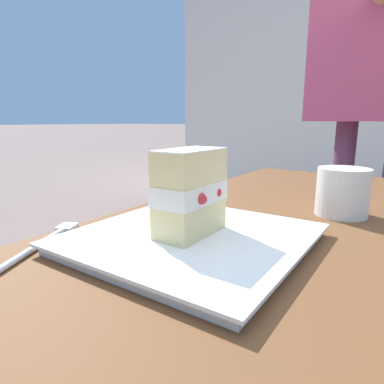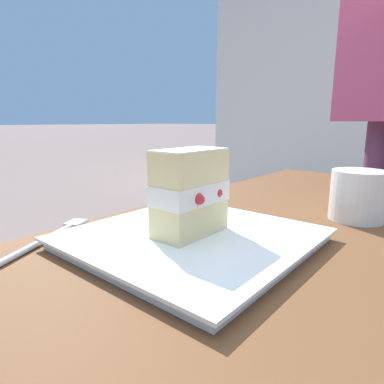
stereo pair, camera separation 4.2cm
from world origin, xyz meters
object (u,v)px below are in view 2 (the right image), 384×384
dessert_fork (53,236)px  coffee_cup (358,195)px  dessert_plate (192,239)px  cake_slice (190,192)px

dessert_fork → coffee_cup: size_ratio=1.86×
dessert_plate → dessert_fork: size_ratio=1.77×
cake_slice → coffee_cup: size_ratio=1.28×
dessert_fork → coffee_cup: 0.47m
dessert_plate → coffee_cup: coffee_cup is taller
cake_slice → coffee_cup: bearing=-27.3°
cake_slice → coffee_cup: cake_slice is taller
coffee_cup → dessert_plate: bearing=152.7°
cake_slice → coffee_cup: 0.30m
cake_slice → dessert_fork: 0.20m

